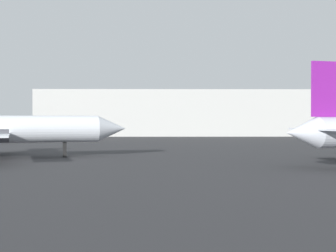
% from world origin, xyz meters
% --- Properties ---
extents(airplane_distant, '(29.29, 25.54, 8.99)m').
position_xyz_m(airplane_distant, '(-15.14, 53.03, 3.42)').
color(airplane_distant, silver).
rests_on(airplane_distant, ground_plane).
extents(terminal_building, '(77.70, 21.30, 12.45)m').
position_xyz_m(terminal_building, '(9.30, 135.59, 6.23)').
color(terminal_building, '#B7B7B2').
rests_on(terminal_building, ground_plane).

